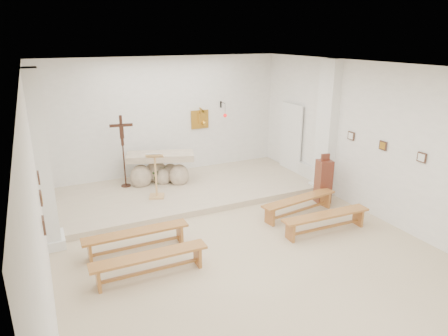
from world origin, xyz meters
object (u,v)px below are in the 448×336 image
altar (160,170)px  bench_left_front (136,236)px  bench_right_front (299,202)px  crucifix_stand (123,146)px  donation_pedestal (323,181)px  bench_right_second (326,218)px  bench_left_second (150,260)px  lectern (156,175)px

altar → bench_left_front: size_ratio=0.94×
bench_left_front → bench_right_front: size_ratio=0.99×
crucifix_stand → donation_pedestal: size_ratio=1.52×
donation_pedestal → bench_right_second: size_ratio=0.62×
donation_pedestal → bench_right_front: donation_pedestal is taller
bench_left_front → bench_left_second: size_ratio=1.00×
donation_pedestal → bench_left_front: 4.87m
altar → bench_left_front: altar is taller
bench_right_second → donation_pedestal: bearing=55.7°
lectern → bench_right_second: 4.21m
bench_left_second → altar: bearing=71.3°
altar → bench_right_second: bearing=-40.8°
lectern → bench_right_front: size_ratio=0.58×
altar → crucifix_stand: 1.22m
bench_right_front → bench_left_second: bearing=-173.8°
donation_pedestal → bench_left_front: bearing=-165.0°
donation_pedestal → bench_left_second: donation_pedestal is taller
lectern → bench_right_front: 3.56m
bench_right_second → altar: bearing=122.6°
altar → crucifix_stand: size_ratio=1.00×
bench_left_front → bench_left_second: (-0.00, -0.96, 0.00)m
altar → bench_right_second: size_ratio=0.94×
bench_right_front → bench_left_second: (-3.84, -0.96, 0.00)m
lectern → bench_right_second: lectern is taller
crucifix_stand → donation_pedestal: (4.34, -2.86, -0.71)m
crucifix_stand → bench_right_front: crucifix_stand is taller
crucifix_stand → bench_left_front: size_ratio=0.95×
lectern → donation_pedestal: bearing=-4.0°
altar → crucifix_stand: crucifix_stand is taller
lectern → bench_right_second: (2.80, -3.12, -0.42)m
crucifix_stand → bench_left_second: 4.36m
donation_pedestal → bench_right_front: 1.11m
crucifix_stand → donation_pedestal: bearing=-24.8°
crucifix_stand → altar: bearing=0.4°
bench_right_front → bench_right_second: bearing=-97.9°
altar → bench_left_second: bearing=-90.6°
donation_pedestal → bench_left_front: size_ratio=0.62×
altar → bench_right_front: 3.95m
bench_right_second → bench_right_front: bearing=92.2°
altar → crucifix_stand: bearing=-169.4°
crucifix_stand → bench_left_second: size_ratio=0.95×
lectern → donation_pedestal: (3.81, -1.75, -0.18)m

